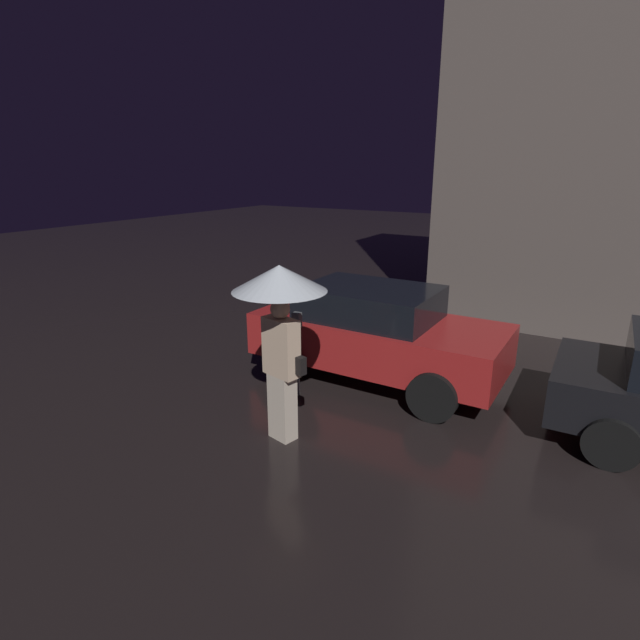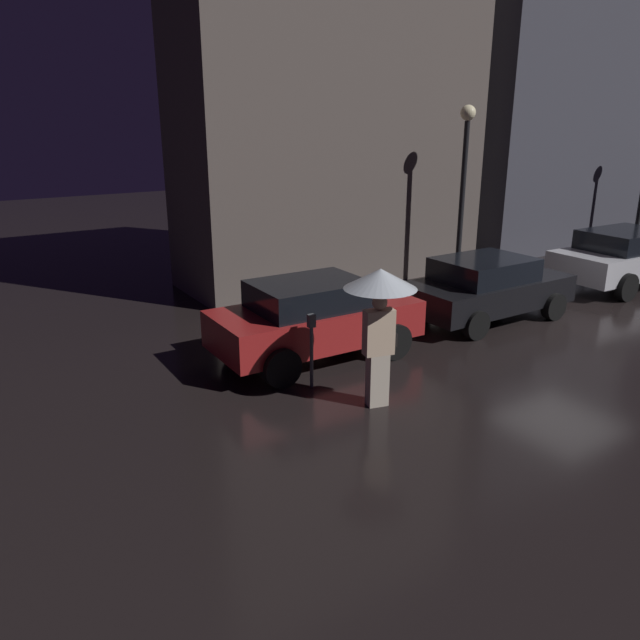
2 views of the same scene
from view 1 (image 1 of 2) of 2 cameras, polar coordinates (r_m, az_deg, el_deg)
parked_car_red at (r=7.96m, az=6.40°, el=-1.38°), size 3.93×1.92×1.52m
pedestrian_with_umbrella at (r=5.89m, az=-4.58°, el=1.77°), size 1.12×1.12×2.24m
parking_meter at (r=7.36m, az=-2.62°, el=-2.85°), size 0.12×0.10×1.30m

